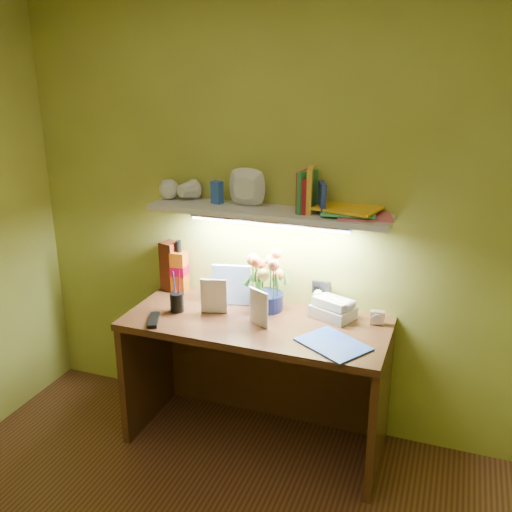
{
  "coord_description": "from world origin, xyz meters",
  "views": [
    {
      "loc": [
        0.95,
        -1.38,
        2.04
      ],
      "look_at": [
        -0.05,
        1.35,
        1.06
      ],
      "focal_mm": 40.0,
      "sensor_mm": 36.0,
      "label": 1
    }
  ],
  "objects_px": {
    "desk": "(256,382)",
    "whisky_bottle": "(179,266)",
    "desk_clock": "(377,317)",
    "telephone": "(333,306)",
    "flower_bouquet": "(266,281)"
  },
  "relations": [
    {
      "from": "telephone",
      "to": "whisky_bottle",
      "type": "height_order",
      "value": "whisky_bottle"
    },
    {
      "from": "whisky_bottle",
      "to": "desk",
      "type": "bearing_deg",
      "value": -22.0
    },
    {
      "from": "whisky_bottle",
      "to": "desk_clock",
      "type": "bearing_deg",
      "value": -2.31
    },
    {
      "from": "desk",
      "to": "telephone",
      "type": "bearing_deg",
      "value": 26.01
    },
    {
      "from": "desk",
      "to": "whisky_bottle",
      "type": "relative_size",
      "value": 4.41
    },
    {
      "from": "telephone",
      "to": "desk_clock",
      "type": "height_order",
      "value": "telephone"
    },
    {
      "from": "desk",
      "to": "desk_clock",
      "type": "bearing_deg",
      "value": 16.47
    },
    {
      "from": "desk",
      "to": "flower_bouquet",
      "type": "relative_size",
      "value": 4.25
    },
    {
      "from": "desk",
      "to": "telephone",
      "type": "xyz_separation_m",
      "value": [
        0.37,
        0.18,
        0.44
      ]
    },
    {
      "from": "desk",
      "to": "whisky_bottle",
      "type": "height_order",
      "value": "whisky_bottle"
    },
    {
      "from": "flower_bouquet",
      "to": "telephone",
      "type": "distance_m",
      "value": 0.39
    },
    {
      "from": "desk_clock",
      "to": "whisky_bottle",
      "type": "xyz_separation_m",
      "value": [
        -1.17,
        0.05,
        0.12
      ]
    },
    {
      "from": "telephone",
      "to": "whisky_bottle",
      "type": "relative_size",
      "value": 0.68
    },
    {
      "from": "telephone",
      "to": "desk_clock",
      "type": "bearing_deg",
      "value": 21.69
    },
    {
      "from": "telephone",
      "to": "desk_clock",
      "type": "distance_m",
      "value": 0.24
    }
  ]
}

